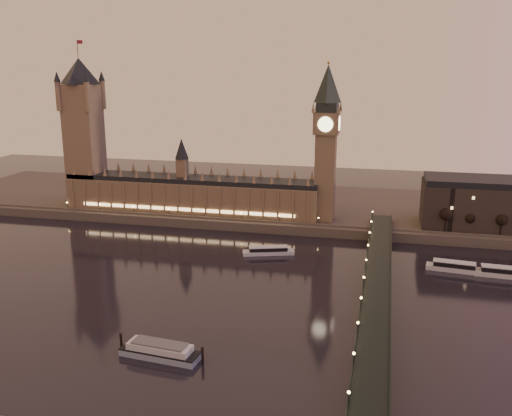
{
  "coord_description": "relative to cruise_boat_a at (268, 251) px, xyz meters",
  "views": [
    {
      "loc": [
        93.12,
        -249.74,
        110.22
      ],
      "look_at": [
        26.99,
        35.0,
        34.34
      ],
      "focal_mm": 40.0,
      "sensor_mm": 36.0,
      "label": 1
    }
  ],
  "objects": [
    {
      "name": "far_embankment",
      "position": [
        1.41,
        104.75,
        0.89
      ],
      "size": [
        560.0,
        130.0,
        6.0
      ],
      "primitive_type": "cube",
      "color": "#423D35",
      "rests_on": "ground"
    },
    {
      "name": "bare_tree_0",
      "position": [
        100.71,
        48.75,
        14.03
      ],
      "size": [
        6.67,
        6.67,
        13.56
      ],
      "color": "black",
      "rests_on": "ground"
    },
    {
      "name": "cruise_boat_c",
      "position": [
        126.74,
        -6.89,
        0.27
      ],
      "size": [
        27.49,
        9.06,
        5.41
      ],
      "rotation": [
        0.0,
        0.0,
        -0.06
      ],
      "color": "silver",
      "rests_on": "ground"
    },
    {
      "name": "cruise_boat_b",
      "position": [
        103.22,
        -3.99,
        0.24
      ],
      "size": [
        29.53,
        10.57,
        5.33
      ],
      "rotation": [
        0.0,
        0.0,
        -0.12
      ],
      "color": "silver",
      "rests_on": "ground"
    },
    {
      "name": "ground",
      "position": [
        -28.59,
        -60.25,
        -2.11
      ],
      "size": [
        700.0,
        700.0,
        0.0
      ],
      "primitive_type": "plane",
      "color": "black",
      "rests_on": "ground"
    },
    {
      "name": "bare_tree_2",
      "position": [
        135.06,
        48.75,
        14.03
      ],
      "size": [
        6.67,
        6.67,
        13.56
      ],
      "color": "black",
      "rests_on": "ground"
    },
    {
      "name": "westminster_bridge",
      "position": [
        63.02,
        -60.25,
        3.41
      ],
      "size": [
        13.2,
        260.0,
        15.3
      ],
      "color": "black",
      "rests_on": "ground"
    },
    {
      "name": "moored_barge",
      "position": [
        -15.8,
        -126.57,
        0.67
      ],
      "size": [
        35.78,
        11.79,
        6.59
      ],
      "rotation": [
        0.0,
        0.0,
        -0.1
      ],
      "color": "#8897AD",
      "rests_on": "ground"
    },
    {
      "name": "bare_tree_1",
      "position": [
        117.89,
        48.75,
        14.03
      ],
      "size": [
        6.67,
        6.67,
        13.56
      ],
      "color": "black",
      "rests_on": "ground"
    },
    {
      "name": "big_ben",
      "position": [
        25.4,
        60.73,
        61.84
      ],
      "size": [
        17.68,
        17.68,
        104.0
      ],
      "color": "brown",
      "rests_on": "ground"
    },
    {
      "name": "cruise_boat_a",
      "position": [
        0.0,
        0.0,
        0.0
      ],
      "size": [
        30.49,
        15.41,
        4.79
      ],
      "rotation": [
        0.0,
        0.0,
        0.31
      ],
      "color": "silver",
      "rests_on": "ground"
    },
    {
      "name": "palace_of_westminster",
      "position": [
        -68.71,
        60.74,
        19.6
      ],
      "size": [
        180.0,
        26.62,
        52.0
      ],
      "color": "brown",
      "rests_on": "ground"
    },
    {
      "name": "victoria_tower",
      "position": [
        -148.59,
        60.75,
        63.68
      ],
      "size": [
        31.68,
        31.68,
        118.0
      ],
      "color": "brown",
      "rests_on": "ground"
    }
  ]
}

